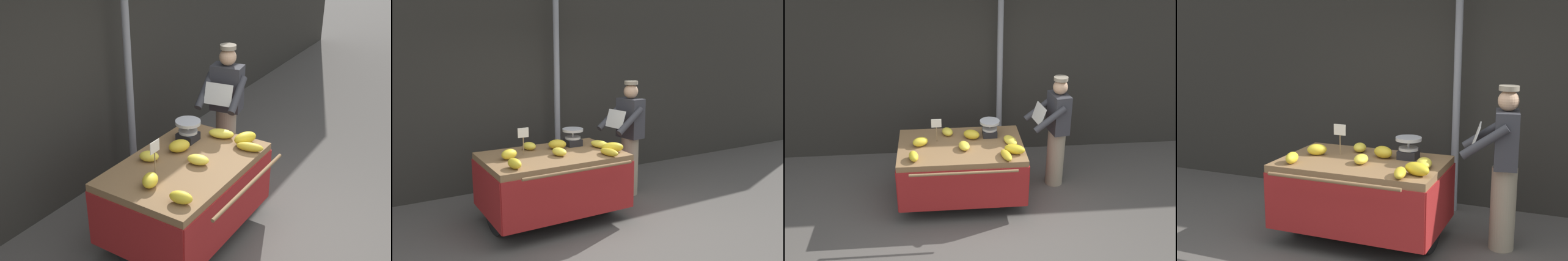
{
  "view_description": "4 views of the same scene",
  "coord_description": "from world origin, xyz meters",
  "views": [
    {
      "loc": [
        -4.05,
        -1.46,
        3.39
      ],
      "look_at": [
        -0.18,
        1.03,
        1.18
      ],
      "focal_mm": 46.31,
      "sensor_mm": 36.0,
      "label": 1
    },
    {
      "loc": [
        -2.55,
        -3.69,
        2.26
      ],
      "look_at": [
        0.1,
        0.93,
        1.16
      ],
      "focal_mm": 39.23,
      "sensor_mm": 36.0,
      "label": 2
    },
    {
      "loc": [
        -0.64,
        -5.02,
        4.03
      ],
      "look_at": [
        -0.1,
        0.97,
        1.13
      ],
      "focal_mm": 45.48,
      "sensor_mm": 36.0,
      "label": 3
    },
    {
      "loc": [
        1.78,
        -3.95,
        2.35
      ],
      "look_at": [
        -0.3,
        1.18,
        1.19
      ],
      "focal_mm": 48.76,
      "sensor_mm": 36.0,
      "label": 4
    }
  ],
  "objects": [
    {
      "name": "banana_bunch_7",
      "position": [
        -0.53,
        1.37,
        0.94
      ],
      "size": [
        0.21,
        0.24,
        0.1
      ],
      "primitive_type": "ellipsoid",
      "rotation": [
        0.0,
        0.0,
        0.37
      ],
      "color": "yellow",
      "rests_on": "banana_cart"
    },
    {
      "name": "banana_bunch_2",
      "position": [
        -0.2,
        1.22,
        0.96
      ],
      "size": [
        0.28,
        0.25,
        0.13
      ],
      "primitive_type": "ellipsoid",
      "rotation": [
        0.0,
        0.0,
        1.07
      ],
      "color": "gold",
      "rests_on": "banana_cart"
    },
    {
      "name": "weighing_scale",
      "position": [
        0.07,
        1.29,
        1.01
      ],
      "size": [
        0.28,
        0.28,
        0.24
      ],
      "color": "black",
      "rests_on": "banana_cart"
    },
    {
      "name": "price_sign",
      "position": [
        -0.68,
        1.17,
        1.14
      ],
      "size": [
        0.14,
        0.01,
        0.34
      ],
      "color": "#997A51",
      "rests_on": "banana_cart"
    },
    {
      "name": "vendor_person",
      "position": [
        1.06,
        1.37,
        0.87
      ],
      "size": [
        0.63,
        0.58,
        1.71
      ],
      "color": "gray",
      "rests_on": "ground"
    },
    {
      "name": "banana_bunch_1",
      "position": [
        0.21,
        0.6,
        0.94
      ],
      "size": [
        0.18,
        0.31,
        0.09
      ],
      "primitive_type": "ellipsoid",
      "rotation": [
        0.0,
        0.0,
        0.23
      ],
      "color": "gold",
      "rests_on": "banana_cart"
    },
    {
      "name": "banana_bunch_4",
      "position": [
        -0.32,
        0.91,
        0.94
      ],
      "size": [
        0.18,
        0.25,
        0.1
      ],
      "primitive_type": "ellipsoid",
      "rotation": [
        0.0,
        0.0,
        0.19
      ],
      "color": "yellow",
      "rests_on": "banana_cart"
    },
    {
      "name": "banana_bunch_3",
      "position": [
        0.33,
        1.02,
        0.94
      ],
      "size": [
        0.23,
        0.32,
        0.1
      ],
      "primitive_type": "ellipsoid",
      "rotation": [
        0.0,
        0.0,
        0.29
      ],
      "color": "yellow",
      "rests_on": "banana_cart"
    },
    {
      "name": "street_pole",
      "position": [
        0.34,
        2.31,
        1.63
      ],
      "size": [
        0.09,
        0.09,
        3.27
      ],
      "primitive_type": "cylinder",
      "color": "gray",
      "rests_on": "ground"
    },
    {
      "name": "banana_bunch_6",
      "position": [
        -0.99,
        0.66,
        0.95
      ],
      "size": [
        0.16,
        0.24,
        0.12
      ],
      "primitive_type": "ellipsoid",
      "rotation": [
        0.0,
        0.0,
        0.2
      ],
      "color": "yellow",
      "rests_on": "banana_cart"
    },
    {
      "name": "banana_bunch_5",
      "position": [
        -0.91,
        1.06,
        0.95
      ],
      "size": [
        0.26,
        0.22,
        0.12
      ],
      "primitive_type": "ellipsoid",
      "rotation": [
        0.0,
        0.0,
        1.99
      ],
      "color": "yellow",
      "rests_on": "banana_cart"
    },
    {
      "name": "ground_plane",
      "position": [
        0.0,
        0.0,
        0.0
      ],
      "size": [
        60.0,
        60.0,
        0.0
      ],
      "primitive_type": "plane",
      "color": "#514C47"
    },
    {
      "name": "back_wall",
      "position": [
        0.0,
        2.68,
        2.03
      ],
      "size": [
        16.0,
        0.24,
        4.06
      ],
      "primitive_type": "cube",
      "color": "#2D2B26",
      "rests_on": "ground"
    },
    {
      "name": "banana_bunch_0",
      "position": [
        0.34,
        0.73,
        0.96
      ],
      "size": [
        0.32,
        0.25,
        0.13
      ],
      "primitive_type": "ellipsoid",
      "rotation": [
        0.0,
        0.0,
        1.16
      ],
      "color": "gold",
      "rests_on": "banana_cart"
    },
    {
      "name": "banana_cart",
      "position": [
        -0.36,
        1.04,
        0.66
      ],
      "size": [
        1.74,
        1.32,
        0.89
      ],
      "color": "olive",
      "rests_on": "ground"
    }
  ]
}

